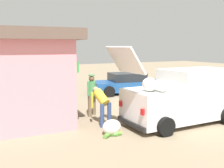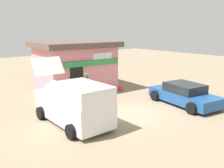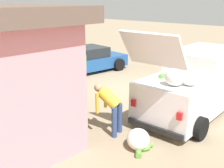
{
  "view_description": "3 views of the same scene",
  "coord_description": "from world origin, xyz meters",
  "px_view_note": "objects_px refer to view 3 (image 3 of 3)",
  "views": [
    {
      "loc": [
        -10.48,
        7.45,
        2.88
      ],
      "look_at": [
        -0.1,
        2.06,
        1.22
      ],
      "focal_mm": 42.62,
      "sensor_mm": 36.0,
      "label": 1
    },
    {
      "loc": [
        -8.61,
        -9.14,
        4.42
      ],
      "look_at": [
        0.13,
        1.51,
        1.3
      ],
      "focal_mm": 39.99,
      "sensor_mm": 36.0,
      "label": 2
    },
    {
      "loc": [
        -6.56,
        8.7,
        3.62
      ],
      "look_at": [
        -0.4,
        1.61,
        0.72
      ],
      "focal_mm": 44.54,
      "sensor_mm": 36.0,
      "label": 3
    }
  ],
  "objects_px": {
    "customer_bending": "(110,104)",
    "paint_bucket": "(9,94)",
    "parked_sedan": "(85,60)",
    "unloaded_banana_pile": "(139,140)",
    "vendor_standing": "(80,87)",
    "delivery_van": "(195,83)"
  },
  "relations": [
    {
      "from": "parked_sedan",
      "to": "customer_bending",
      "type": "height_order",
      "value": "customer_bending"
    },
    {
      "from": "unloaded_banana_pile",
      "to": "vendor_standing",
      "type": "bearing_deg",
      "value": -8.21
    },
    {
      "from": "vendor_standing",
      "to": "paint_bucket",
      "type": "relative_size",
      "value": 4.74
    },
    {
      "from": "vendor_standing",
      "to": "unloaded_banana_pile",
      "type": "height_order",
      "value": "vendor_standing"
    },
    {
      "from": "delivery_van",
      "to": "parked_sedan",
      "type": "bearing_deg",
      "value": -11.99
    },
    {
      "from": "delivery_van",
      "to": "unloaded_banana_pile",
      "type": "bearing_deg",
      "value": 90.22
    },
    {
      "from": "vendor_standing",
      "to": "unloaded_banana_pile",
      "type": "relative_size",
      "value": 1.84
    },
    {
      "from": "parked_sedan",
      "to": "paint_bucket",
      "type": "xyz_separation_m",
      "value": [
        -0.78,
        4.73,
        -0.41
      ]
    },
    {
      "from": "parked_sedan",
      "to": "paint_bucket",
      "type": "bearing_deg",
      "value": 99.42
    },
    {
      "from": "unloaded_banana_pile",
      "to": "paint_bucket",
      "type": "height_order",
      "value": "unloaded_banana_pile"
    },
    {
      "from": "parked_sedan",
      "to": "unloaded_banana_pile",
      "type": "xyz_separation_m",
      "value": [
        -6.6,
        4.48,
        -0.36
      ]
    },
    {
      "from": "parked_sedan",
      "to": "vendor_standing",
      "type": "height_order",
      "value": "vendor_standing"
    },
    {
      "from": "vendor_standing",
      "to": "delivery_van",
      "type": "bearing_deg",
      "value": -132.46
    },
    {
      "from": "customer_bending",
      "to": "paint_bucket",
      "type": "distance_m",
      "value": 4.78
    },
    {
      "from": "unloaded_banana_pile",
      "to": "customer_bending",
      "type": "bearing_deg",
      "value": -8.18
    },
    {
      "from": "delivery_van",
      "to": "paint_bucket",
      "type": "distance_m",
      "value": 6.74
    },
    {
      "from": "customer_bending",
      "to": "unloaded_banana_pile",
      "type": "bearing_deg",
      "value": 171.82
    },
    {
      "from": "customer_bending",
      "to": "parked_sedan",
      "type": "bearing_deg",
      "value": -38.16
    },
    {
      "from": "vendor_standing",
      "to": "customer_bending",
      "type": "height_order",
      "value": "vendor_standing"
    },
    {
      "from": "parked_sedan",
      "to": "vendor_standing",
      "type": "xyz_separation_m",
      "value": [
        -4.1,
        4.12,
        0.41
      ]
    },
    {
      "from": "delivery_van",
      "to": "customer_bending",
      "type": "bearing_deg",
      "value": 69.59
    },
    {
      "from": "delivery_van",
      "to": "vendor_standing",
      "type": "height_order",
      "value": "delivery_van"
    }
  ]
}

